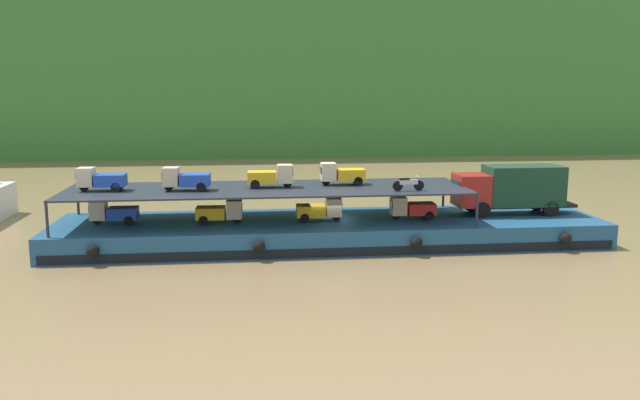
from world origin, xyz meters
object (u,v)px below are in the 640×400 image
at_px(cargo_barge, 330,231).
at_px(mini_truck_lower_stern, 113,212).
at_px(covered_lorry, 511,188).
at_px(mini_truck_lower_aft, 220,212).
at_px(mini_truck_upper_stern, 101,179).
at_px(mini_truck_lower_mid, 320,209).
at_px(mini_truck_upper_fore, 271,176).
at_px(mini_truck_lower_fore, 412,208).
at_px(mini_truck_upper_mid, 186,179).
at_px(motorcycle_upper_port, 408,183).

distance_m(cargo_barge, mini_truck_lower_stern, 13.02).
bearing_deg(covered_lorry, mini_truck_lower_aft, -177.77).
bearing_deg(cargo_barge, mini_truck_upper_stern, 179.98).
xyz_separation_m(mini_truck_lower_mid, mini_truck_upper_fore, (-2.90, 0.64, 2.00)).
bearing_deg(mini_truck_lower_fore, mini_truck_lower_stern, 178.28).
xyz_separation_m(covered_lorry, mini_truck_lower_stern, (-24.58, -0.24, -1.00)).
bearing_deg(covered_lorry, mini_truck_lower_fore, -173.32).
relative_size(mini_truck_lower_fore, mini_truck_upper_mid, 0.98).
xyz_separation_m(mini_truck_lower_stern, mini_truck_lower_fore, (17.95, -0.54, 0.00)).
relative_size(mini_truck_lower_aft, mini_truck_lower_fore, 1.01).
relative_size(mini_truck_lower_stern, mini_truck_lower_aft, 0.99).
height_order(mini_truck_lower_stern, motorcycle_upper_port, motorcycle_upper_port).
relative_size(cargo_barge, mini_truck_upper_fore, 12.00).
relative_size(mini_truck_lower_stern, motorcycle_upper_port, 1.45).
bearing_deg(cargo_barge, mini_truck_lower_fore, -5.29).
height_order(mini_truck_lower_aft, mini_truck_upper_mid, mini_truck_upper_mid).
distance_m(cargo_barge, mini_truck_upper_mid, 9.28).
height_order(mini_truck_upper_stern, motorcycle_upper_port, mini_truck_upper_stern).
distance_m(mini_truck_lower_fore, motorcycle_upper_port, 2.40).
xyz_separation_m(mini_truck_upper_stern, mini_truck_upper_mid, (4.92, -0.44, 0.00)).
bearing_deg(mini_truck_lower_fore, cargo_barge, 174.71).
relative_size(mini_truck_upper_fore, motorcycle_upper_port, 1.46).
relative_size(covered_lorry, mini_truck_lower_fore, 2.86).
height_order(covered_lorry, mini_truck_upper_fore, mini_truck_upper_fore).
bearing_deg(mini_truck_lower_mid, motorcycle_upper_port, -17.42).
distance_m(mini_truck_lower_mid, mini_truck_upper_mid, 8.19).
height_order(cargo_barge, mini_truck_lower_fore, mini_truck_lower_fore).
xyz_separation_m(mini_truck_lower_fore, mini_truck_upper_stern, (-18.54, 0.47, 2.00)).
xyz_separation_m(mini_truck_lower_stern, mini_truck_upper_stern, (-0.59, -0.07, 2.00)).
relative_size(covered_lorry, mini_truck_upper_fore, 2.84).
relative_size(mini_truck_upper_stern, mini_truck_upper_fore, 1.00).
xyz_separation_m(mini_truck_lower_stern, mini_truck_lower_aft, (6.29, -0.48, 0.00)).
distance_m(mini_truck_lower_stern, mini_truck_lower_aft, 6.31).
height_order(mini_truck_lower_mid, mini_truck_lower_fore, same).
xyz_separation_m(mini_truck_lower_stern, mini_truck_upper_fore, (9.37, 0.16, 2.00)).
bearing_deg(mini_truck_upper_stern, mini_truck_upper_fore, 1.34).
distance_m(mini_truck_upper_stern, motorcycle_upper_port, 18.00).
bearing_deg(cargo_barge, mini_truck_upper_mid, -177.09).
height_order(mini_truck_lower_stern, mini_truck_upper_mid, mini_truck_upper_mid).
bearing_deg(mini_truck_lower_fore, mini_truck_upper_mid, 179.89).
bearing_deg(mini_truck_lower_aft, mini_truck_lower_stern, 175.67).
xyz_separation_m(cargo_barge, motorcycle_upper_port, (4.36, -1.98, 3.18)).
distance_m(covered_lorry, mini_truck_upper_stern, 25.19).
height_order(covered_lorry, motorcycle_upper_port, covered_lorry).
bearing_deg(mini_truck_upper_mid, mini_truck_lower_aft, 1.08).
distance_m(cargo_barge, mini_truck_upper_stern, 13.96).
relative_size(cargo_barge, mini_truck_lower_fore, 12.09).
relative_size(mini_truck_lower_stern, mini_truck_upper_stern, 0.99).
bearing_deg(cargo_barge, mini_truck_upper_fore, 176.21).
bearing_deg(mini_truck_upper_stern, mini_truck_lower_mid, -1.80).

